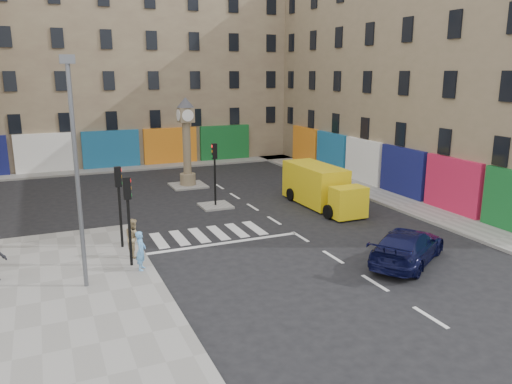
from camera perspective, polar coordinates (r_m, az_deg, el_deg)
ground at (r=23.83m, az=6.24°, el=-5.83°), size 120.00×120.00×0.00m
sidewalk_left at (r=19.15m, az=-20.99°, el=-11.46°), size 7.00×16.00×0.15m
sidewalk_right at (r=36.44m, az=10.43°, el=0.96°), size 2.60×30.00×0.15m
sidewalk_far at (r=43.02m, az=-13.33°, el=2.74°), size 32.00×2.40×0.15m
island_near at (r=30.03m, az=-4.65°, el=-1.58°), size 1.80×1.80×0.12m
island_far at (r=35.61m, az=-7.77°, el=0.75°), size 2.40×2.40×0.12m
building_right at (r=39.47m, az=18.78°, el=13.04°), size 10.00×30.00×16.00m
building_far at (r=48.04m, az=-15.17°, el=13.85°), size 32.00×10.00×17.00m
traffic_light_left_near at (r=20.59m, az=-14.41°, el=-1.68°), size 0.28×0.22×3.70m
traffic_light_left_far at (r=22.89m, az=-15.38°, el=-0.22°), size 0.28×0.22×3.70m
traffic_light_island at (r=29.47m, az=-4.74°, el=3.17°), size 0.28×0.22×3.70m
lamp_post at (r=18.57m, az=-19.88°, el=3.17°), size 0.50×0.25×8.30m
clock_pillar at (r=35.00m, az=-7.95°, el=6.32°), size 1.20×1.20×6.10m
navy_sedan at (r=22.10m, az=16.93°, el=-5.93°), size 5.35×4.44×1.46m
yellow_van at (r=30.06m, az=7.38°, el=0.58°), size 2.30×6.61×2.40m
pedestrian_blue at (r=20.53m, az=-13.01°, el=-6.53°), size 0.58×0.69×1.60m
pedestrian_tan at (r=22.06m, az=-13.82°, el=-5.07°), size 0.76×0.90×1.66m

